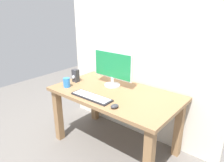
{
  "coord_description": "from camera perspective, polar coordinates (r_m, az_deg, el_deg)",
  "views": [
    {
      "loc": [
        1.33,
        -1.67,
        1.62
      ],
      "look_at": [
        -0.04,
        0.0,
        0.83
      ],
      "focal_mm": 33.75,
      "sensor_mm": 36.0,
      "label": 1
    }
  ],
  "objects": [
    {
      "name": "desk",
      "position": [
        2.37,
        0.83,
        -5.67
      ],
      "size": [
        1.42,
        0.8,
        0.71
      ],
      "color": "#936D47",
      "rests_on": "ground_plane"
    },
    {
      "name": "ground_plane",
      "position": [
        2.68,
        0.76,
        -17.06
      ],
      "size": [
        6.0,
        6.0,
        0.0
      ],
      "primitive_type": "plane",
      "color": "slate"
    },
    {
      "name": "mouse",
      "position": [
        1.97,
        0.7,
        -6.83
      ],
      "size": [
        0.08,
        0.09,
        0.04
      ],
      "primitive_type": "ellipsoid",
      "rotation": [
        0.0,
        0.0,
        -0.19
      ],
      "color": "#333338",
      "rests_on": "desk"
    },
    {
      "name": "monitor",
      "position": [
        2.43,
        0.21,
        3.7
      ],
      "size": [
        0.53,
        0.19,
        0.41
      ],
      "color": "silver",
      "rests_on": "desk"
    },
    {
      "name": "keyboard_primary",
      "position": [
        2.19,
        -5.56,
        -4.3
      ],
      "size": [
        0.47,
        0.15,
        0.02
      ],
      "color": "#232328",
      "rests_on": "desk"
    },
    {
      "name": "wall_back",
      "position": [
        2.49,
        7.52,
        17.23
      ],
      "size": [
        2.15,
        0.04,
        3.0
      ],
      "primitive_type": "cube",
      "color": "silver",
      "rests_on": "ground_plane"
    },
    {
      "name": "coffee_mug",
      "position": [
        2.5,
        -12.18,
        -0.41
      ],
      "size": [
        0.08,
        0.08,
        0.11
      ],
      "primitive_type": "cylinder",
      "color": "#337FD8",
      "rests_on": "desk"
    },
    {
      "name": "audio_controller",
      "position": [
        2.64,
        -9.84,
        1.43
      ],
      "size": [
        0.08,
        0.07,
        0.16
      ],
      "color": "#333338",
      "rests_on": "desk"
    }
  ]
}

